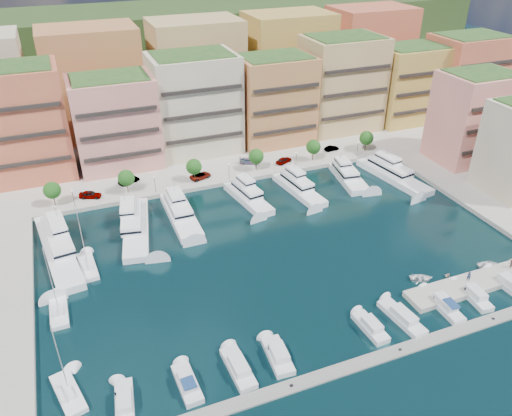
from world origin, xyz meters
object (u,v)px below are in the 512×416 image
object	(u,v)px
tree_5	(366,138)
lamppost_2	(229,169)
cruiser_2	(238,368)
person_1	(510,264)
yacht_4	(298,188)
cruiser_6	(402,318)
tree_0	(52,190)
cruiser_5	(371,327)
cruiser_0	(125,403)
car_4	(284,160)
car_1	(129,180)
yacht_0	(57,245)
tree_3	(256,156)
yacht_2	(180,212)
cruiser_7	(443,305)
tree_1	(126,178)
lamppost_3	(296,157)
sailboat_0	(68,394)
tender_1	(447,275)
cruiser_3	(278,356)
person_0	(469,276)
cruiser_8	(474,296)
tree_4	(313,147)
tender_2	(488,265)
yacht_1	(135,225)
tree_2	(194,167)
lamppost_1	(155,181)
car_5	(332,148)
tender_0	(421,278)
sailboat_2	(88,267)
yacht_5	(348,175)
car_2	(201,176)
sailboat_1	(59,312)
lamppost_0	(73,195)
cruiser_9	(509,285)
car_0	(90,195)
yacht_3	(247,195)
cruiser_1	(187,384)
yacht_6	(392,173)

from	to	relation	value
tree_5	lamppost_2	size ratio (longest dim) A/B	1.35
cruiser_2	person_1	bearing A→B (deg)	3.52
yacht_4	cruiser_6	world-z (taller)	yacht_4
tree_0	cruiser_5	xyz separation A→B (m)	(44.31, -58.08, -4.20)
lamppost_2	cruiser_0	distance (m)	65.39
cruiser_0	car_4	xyz separation A→B (m)	(50.16, 59.26, 1.25)
lamppost_2	car_1	distance (m)	24.10
yacht_0	cruiser_6	distance (m)	65.22
tree_3	cruiser_2	distance (m)	63.72
yacht_2	cruiser_7	bearing A→B (deg)	-53.07
tree_1	lamppost_3	world-z (taller)	tree_1
sailboat_0	tender_1	distance (m)	65.59
cruiser_3	person_0	distance (m)	38.25
yacht_2	cruiser_8	xyz separation A→B (m)	(40.00, -44.61, -0.66)
cruiser_3	tree_4	bearing A→B (deg)	58.47
yacht_4	tender_2	distance (m)	44.32
tree_0	yacht_1	xyz separation A→B (m)	(15.03, -15.00, -3.65)
tree_2	lamppost_1	bearing A→B (deg)	-167.05
cruiser_2	cruiser_8	world-z (taller)	same
cruiser_7	car_5	bearing A→B (deg)	77.97
yacht_2	tender_0	distance (m)	51.01
tree_5	yacht_2	size ratio (longest dim) A/B	0.29
tree_1	sailboat_2	world-z (taller)	sailboat_2
cruiser_6	tree_0	bearing A→B (deg)	130.86
yacht_5	car_2	world-z (taller)	yacht_5
lamppost_2	car_1	xyz separation A→B (m)	(-23.04, 6.77, -1.99)
yacht_5	sailboat_1	world-z (taller)	sailboat_1
car_1	yacht_4	bearing A→B (deg)	-139.95
lamppost_0	cruiser_5	size ratio (longest dim) A/B	0.58
yacht_0	tender_2	bearing A→B (deg)	-25.31
tree_3	tree_4	xyz separation A→B (m)	(16.00, 0.00, 0.00)
lamppost_2	cruiser_3	world-z (taller)	lamppost_2
cruiser_0	car_2	size ratio (longest dim) A/B	1.47
yacht_2	tender_2	world-z (taller)	yacht_2
yacht_0	sailboat_0	xyz separation A→B (m)	(-0.48, -36.60, -0.89)
cruiser_6	tender_1	world-z (taller)	cruiser_6
yacht_0	sailboat_2	size ratio (longest dim) A/B	2.09
yacht_2	cruiser_0	world-z (taller)	yacht_2
cruiser_2	cruiser_3	world-z (taller)	same
cruiser_9	tree_2	bearing A→B (deg)	125.02
tree_5	cruiser_2	size ratio (longest dim) A/B	0.68
tree_0	person_1	world-z (taller)	tree_0
sailboat_2	car_0	bearing A→B (deg)	82.95
tree_3	tender_0	bearing A→B (deg)	-76.93
yacht_3	cruiser_3	xyz separation A→B (m)	(-12.69, -46.11, -0.66)
cruiser_1	car_5	bearing A→B (deg)	47.27
person_1	lamppost_0	bearing A→B (deg)	-78.97
yacht_4	sailboat_1	distance (m)	59.50
sailboat_1	yacht_6	bearing A→B (deg)	14.90
lamppost_0	tree_2	bearing A→B (deg)	4.70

